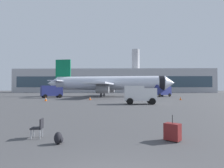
{
  "coord_description": "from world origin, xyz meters",
  "views": [
    {
      "loc": [
        0.13,
        -3.91,
        2.22
      ],
      "look_at": [
        -0.78,
        30.78,
        3.0
      ],
      "focal_mm": 32.04,
      "sensor_mm": 36.0,
      "label": 1
    }
  ],
  "objects_px": {
    "airplane_at_gate": "(109,83)",
    "cargo_van": "(140,94)",
    "safety_cone_near": "(181,98)",
    "safety_cone_mid": "(46,99)",
    "safety_cone_far": "(90,98)",
    "gate_chair": "(39,127)",
    "service_truck": "(51,91)",
    "fuel_truck": "(161,90)",
    "traveller_backpack": "(59,138)",
    "rolling_suitcase": "(172,132)"
  },
  "relations": [
    {
      "from": "airplane_at_gate",
      "to": "cargo_van",
      "type": "distance_m",
      "value": 27.37
    },
    {
      "from": "safety_cone_near",
      "to": "safety_cone_mid",
      "type": "height_order",
      "value": "safety_cone_mid"
    },
    {
      "from": "safety_cone_near",
      "to": "safety_cone_far",
      "type": "bearing_deg",
      "value": -178.99
    },
    {
      "from": "safety_cone_near",
      "to": "gate_chair",
      "type": "bearing_deg",
      "value": -117.73
    },
    {
      "from": "service_truck",
      "to": "fuel_truck",
      "type": "distance_m",
      "value": 28.47
    },
    {
      "from": "safety_cone_far",
      "to": "traveller_backpack",
      "type": "distance_m",
      "value": 30.74
    },
    {
      "from": "cargo_van",
      "to": "rolling_suitcase",
      "type": "xyz_separation_m",
      "value": [
        -0.87,
        -19.99,
        -1.06
      ]
    },
    {
      "from": "service_truck",
      "to": "safety_cone_near",
      "type": "bearing_deg",
      "value": -15.9
    },
    {
      "from": "airplane_at_gate",
      "to": "fuel_truck",
      "type": "relative_size",
      "value": 5.8
    },
    {
      "from": "safety_cone_mid",
      "to": "airplane_at_gate",
      "type": "bearing_deg",
      "value": 63.18
    },
    {
      "from": "safety_cone_near",
      "to": "traveller_backpack",
      "type": "height_order",
      "value": "safety_cone_near"
    },
    {
      "from": "cargo_van",
      "to": "safety_cone_mid",
      "type": "bearing_deg",
      "value": 158.06
    },
    {
      "from": "safety_cone_mid",
      "to": "gate_chair",
      "type": "xyz_separation_m",
      "value": [
        9.08,
        -25.99,
        0.11
      ]
    },
    {
      "from": "safety_cone_far",
      "to": "traveller_backpack",
      "type": "relative_size",
      "value": 1.44
    },
    {
      "from": "service_truck",
      "to": "rolling_suitcase",
      "type": "height_order",
      "value": "service_truck"
    },
    {
      "from": "rolling_suitcase",
      "to": "traveller_backpack",
      "type": "height_order",
      "value": "rolling_suitcase"
    },
    {
      "from": "fuel_truck",
      "to": "airplane_at_gate",
      "type": "bearing_deg",
      "value": 176.87
    },
    {
      "from": "cargo_van",
      "to": "rolling_suitcase",
      "type": "distance_m",
      "value": 20.03
    },
    {
      "from": "airplane_at_gate",
      "to": "safety_cone_near",
      "type": "bearing_deg",
      "value": -48.44
    },
    {
      "from": "fuel_truck",
      "to": "safety_cone_mid",
      "type": "height_order",
      "value": "fuel_truck"
    },
    {
      "from": "fuel_truck",
      "to": "safety_cone_mid",
      "type": "relative_size",
      "value": 7.92
    },
    {
      "from": "service_truck",
      "to": "cargo_van",
      "type": "bearing_deg",
      "value": -44.18
    },
    {
      "from": "safety_cone_near",
      "to": "traveller_backpack",
      "type": "relative_size",
      "value": 1.33
    },
    {
      "from": "gate_chair",
      "to": "safety_cone_near",
      "type": "bearing_deg",
      "value": 62.27
    },
    {
      "from": "traveller_backpack",
      "to": "safety_cone_mid",
      "type": "bearing_deg",
      "value": 110.86
    },
    {
      "from": "service_truck",
      "to": "traveller_backpack",
      "type": "xyz_separation_m",
      "value": [
        13.22,
        -38.82,
        -1.37
      ]
    },
    {
      "from": "fuel_truck",
      "to": "safety_cone_far",
      "type": "bearing_deg",
      "value": -137.06
    },
    {
      "from": "cargo_van",
      "to": "traveller_backpack",
      "type": "height_order",
      "value": "cargo_van"
    },
    {
      "from": "cargo_van",
      "to": "gate_chair",
      "type": "xyz_separation_m",
      "value": [
        -6.73,
        -19.63,
        -0.95
      ]
    },
    {
      "from": "safety_cone_far",
      "to": "service_truck",
      "type": "bearing_deg",
      "value": 141.37
    },
    {
      "from": "airplane_at_gate",
      "to": "rolling_suitcase",
      "type": "xyz_separation_m",
      "value": [
        4.66,
        -46.7,
        -3.27
      ]
    },
    {
      "from": "airplane_at_gate",
      "to": "service_truck",
      "type": "relative_size",
      "value": 6.82
    },
    {
      "from": "service_truck",
      "to": "safety_cone_far",
      "type": "height_order",
      "value": "service_truck"
    },
    {
      "from": "safety_cone_near",
      "to": "traveller_backpack",
      "type": "distance_m",
      "value": 34.16
    },
    {
      "from": "airplane_at_gate",
      "to": "traveller_backpack",
      "type": "relative_size",
      "value": 74.52
    },
    {
      "from": "service_truck",
      "to": "safety_cone_mid",
      "type": "relative_size",
      "value": 6.75
    },
    {
      "from": "cargo_van",
      "to": "traveller_backpack",
      "type": "bearing_deg",
      "value": -105.08
    },
    {
      "from": "safety_cone_far",
      "to": "safety_cone_mid",
      "type": "bearing_deg",
      "value": -153.54
    },
    {
      "from": "traveller_backpack",
      "to": "rolling_suitcase",
      "type": "bearing_deg",
      "value": 7.19
    },
    {
      "from": "safety_cone_near",
      "to": "traveller_backpack",
      "type": "xyz_separation_m",
      "value": [
        -14.56,
        -30.9,
        -0.08
      ]
    },
    {
      "from": "cargo_van",
      "to": "traveller_backpack",
      "type": "xyz_separation_m",
      "value": [
        -5.54,
        -20.58,
        -1.22
      ]
    },
    {
      "from": "fuel_truck",
      "to": "gate_chair",
      "type": "xyz_separation_m",
      "value": [
        -15.37,
        -45.57,
        -1.27
      ]
    },
    {
      "from": "safety_cone_far",
      "to": "traveller_backpack",
      "type": "bearing_deg",
      "value": -84.52
    },
    {
      "from": "safety_cone_mid",
      "to": "rolling_suitcase",
      "type": "distance_m",
      "value": 30.3
    },
    {
      "from": "fuel_truck",
      "to": "rolling_suitcase",
      "type": "height_order",
      "value": "fuel_truck"
    },
    {
      "from": "safety_cone_near",
      "to": "traveller_backpack",
      "type": "bearing_deg",
      "value": -115.22
    },
    {
      "from": "traveller_backpack",
      "to": "airplane_at_gate",
      "type": "bearing_deg",
      "value": 89.97
    },
    {
      "from": "fuel_truck",
      "to": "safety_cone_far",
      "type": "height_order",
      "value": "fuel_truck"
    },
    {
      "from": "service_truck",
      "to": "safety_cone_mid",
      "type": "xyz_separation_m",
      "value": [
        2.96,
        -11.87,
        -1.22
      ]
    },
    {
      "from": "safety_cone_near",
      "to": "service_truck",
      "type": "bearing_deg",
      "value": 164.1
    }
  ]
}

